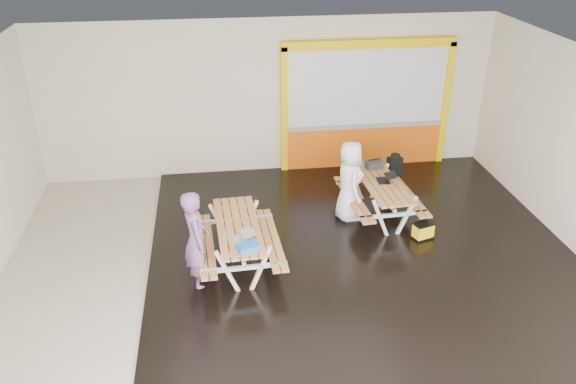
{
  "coord_description": "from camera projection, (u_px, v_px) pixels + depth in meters",
  "views": [
    {
      "loc": [
        -1.25,
        -8.19,
        5.72
      ],
      "look_at": [
        0.0,
        0.9,
        1.0
      ],
      "focal_mm": 35.91,
      "sensor_mm": 36.0,
      "label": 1
    }
  ],
  "objects": [
    {
      "name": "deck",
      "position": [
        365.0,
        260.0,
        10.13
      ],
      "size": [
        7.5,
        7.98,
        0.05
      ],
      "primitive_type": "cube",
      "color": "black",
      "rests_on": "room"
    },
    {
      "name": "backpack",
      "position": [
        394.0,
        165.0,
        12.02
      ],
      "size": [
        0.33,
        0.25,
        0.49
      ],
      "color": "black",
      "rests_on": "picnic_table_right"
    },
    {
      "name": "blue_pouch",
      "position": [
        248.0,
        247.0,
        8.95
      ],
      "size": [
        0.38,
        0.32,
        0.1
      ],
      "primitive_type": "cube",
      "rotation": [
        0.0,
        0.0,
        0.32
      ],
      "color": "blue",
      "rests_on": "picnic_table_left"
    },
    {
      "name": "laptop_right",
      "position": [
        386.0,
        179.0,
        11.18
      ],
      "size": [
        0.38,
        0.34,
        0.15
      ],
      "color": "black",
      "rests_on": "picnic_table_right"
    },
    {
      "name": "kiosk",
      "position": [
        366.0,
        108.0,
        13.06
      ],
      "size": [
        3.88,
        0.16,
        3.0
      ],
      "color": "#E05A0F",
      "rests_on": "room"
    },
    {
      "name": "toolbox",
      "position": [
        374.0,
        164.0,
        11.69
      ],
      "size": [
        0.38,
        0.25,
        0.2
      ],
      "color": "black",
      "rests_on": "picnic_table_right"
    },
    {
      "name": "room",
      "position": [
        296.0,
        176.0,
        9.18
      ],
      "size": [
        10.02,
        8.02,
        3.52
      ],
      "color": "#BEB4A0",
      "rests_on": "ground"
    },
    {
      "name": "laptop_left",
      "position": [
        243.0,
        237.0,
        9.22
      ],
      "size": [
        0.42,
        0.4,
        0.15
      ],
      "color": "silver",
      "rests_on": "picnic_table_left"
    },
    {
      "name": "person_right",
      "position": [
        350.0,
        181.0,
        11.09
      ],
      "size": [
        0.56,
        0.82,
        1.62
      ],
      "primitive_type": "imported",
      "rotation": [
        0.0,
        0.0,
        1.63
      ],
      "color": "white",
      "rests_on": "deck"
    },
    {
      "name": "fluke_bag",
      "position": [
        423.0,
        231.0,
        10.66
      ],
      "size": [
        0.42,
        0.34,
        0.32
      ],
      "color": "black",
      "rests_on": "deck"
    },
    {
      "name": "dark_case",
      "position": [
        359.0,
        213.0,
        11.43
      ],
      "size": [
        0.38,
        0.3,
        0.13
      ],
      "primitive_type": "cube",
      "rotation": [
        0.0,
        0.0,
        -0.11
      ],
      "color": "black",
      "rests_on": "deck"
    },
    {
      "name": "picnic_table_left",
      "position": [
        239.0,
        235.0,
        9.73
      ],
      "size": [
        1.46,
        2.09,
        0.81
      ],
      "color": "#C88241",
      "rests_on": "deck"
    },
    {
      "name": "picnic_table_right",
      "position": [
        381.0,
        190.0,
        11.25
      ],
      "size": [
        1.46,
        2.05,
        0.79
      ],
      "color": "#C88241",
      "rests_on": "deck"
    },
    {
      "name": "person_left",
      "position": [
        196.0,
        240.0,
        9.15
      ],
      "size": [
        0.51,
        0.68,
        1.71
      ],
      "primitive_type": "imported",
      "rotation": [
        0.0,
        0.0,
        1.73
      ],
      "color": "#764C7B",
      "rests_on": "deck"
    }
  ]
}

